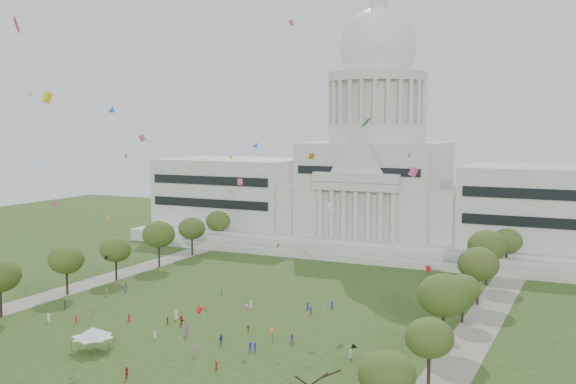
% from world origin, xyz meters
% --- Properties ---
extents(ground, '(400.00, 400.00, 0.00)m').
position_xyz_m(ground, '(0.00, 0.00, 0.00)').
color(ground, '#2E4418').
rests_on(ground, ground).
extents(capitol, '(160.00, 64.50, 91.30)m').
position_xyz_m(capitol, '(0.00, 113.59, 22.30)').
color(capitol, beige).
rests_on(capitol, ground).
extents(path_left, '(8.00, 160.00, 0.04)m').
position_xyz_m(path_left, '(-48.00, 30.00, 0.02)').
color(path_left, gray).
rests_on(path_left, ground).
extents(path_right, '(8.00, 160.00, 0.04)m').
position_xyz_m(path_right, '(48.00, 30.00, 0.02)').
color(path_right, gray).
rests_on(path_right, ground).
extents(row_tree_r_0, '(7.67, 7.67, 10.91)m').
position_xyz_m(row_tree_r_0, '(44.94, -19.59, 7.75)').
color(row_tree_r_0, black).
rests_on(row_tree_r_0, ground).
extents(row_tree_r_1, '(7.58, 7.58, 10.78)m').
position_xyz_m(row_tree_r_1, '(46.22, -1.75, 7.66)').
color(row_tree_r_1, black).
rests_on(row_tree_r_1, ground).
extents(row_tree_l_2, '(8.42, 8.42, 11.97)m').
position_xyz_m(row_tree_l_2, '(-45.04, 17.30, 8.51)').
color(row_tree_l_2, black).
rests_on(row_tree_l_2, ground).
extents(row_tree_r_2, '(9.55, 9.55, 13.58)m').
position_xyz_m(row_tree_r_2, '(44.17, 17.44, 9.66)').
color(row_tree_r_2, black).
rests_on(row_tree_r_2, ground).
extents(row_tree_l_3, '(8.12, 8.12, 11.55)m').
position_xyz_m(row_tree_l_3, '(-44.09, 33.92, 8.21)').
color(row_tree_l_3, black).
rests_on(row_tree_l_3, ground).
extents(row_tree_r_3, '(7.01, 7.01, 9.98)m').
position_xyz_m(row_tree_r_3, '(44.40, 34.48, 7.08)').
color(row_tree_r_3, black).
rests_on(row_tree_r_3, ground).
extents(row_tree_l_4, '(9.29, 9.29, 13.21)m').
position_xyz_m(row_tree_l_4, '(-44.08, 52.42, 9.39)').
color(row_tree_l_4, black).
rests_on(row_tree_l_4, ground).
extents(row_tree_r_4, '(9.19, 9.19, 13.06)m').
position_xyz_m(row_tree_r_4, '(44.76, 50.04, 9.29)').
color(row_tree_r_4, black).
rests_on(row_tree_r_4, ground).
extents(row_tree_l_5, '(8.33, 8.33, 11.85)m').
position_xyz_m(row_tree_l_5, '(-45.22, 71.01, 8.42)').
color(row_tree_l_5, black).
rests_on(row_tree_l_5, ground).
extents(row_tree_r_5, '(9.82, 9.82, 13.96)m').
position_xyz_m(row_tree_r_5, '(43.49, 70.19, 9.93)').
color(row_tree_r_5, black).
rests_on(row_tree_r_5, ground).
extents(row_tree_l_6, '(8.19, 8.19, 11.64)m').
position_xyz_m(row_tree_l_6, '(-46.87, 89.14, 8.27)').
color(row_tree_l_6, black).
rests_on(row_tree_l_6, ground).
extents(row_tree_r_6, '(8.42, 8.42, 11.97)m').
position_xyz_m(row_tree_r_6, '(45.96, 88.13, 8.51)').
color(row_tree_r_6, black).
rests_on(row_tree_r_6, ground).
extents(big_bare_tree, '(6.00, 5.00, 12.80)m').
position_xyz_m(big_bare_tree, '(38.00, -28.00, 8.67)').
color(big_bare_tree, black).
rests_on(big_bare_tree, ground).
extents(event_tent, '(10.18, 10.18, 4.30)m').
position_xyz_m(event_tent, '(-12.20, -11.02, 3.34)').
color(event_tent, '#4C4C4C').
rests_on(event_tent, ground).
extents(person_0, '(0.96, 0.86, 1.64)m').
position_xyz_m(person_0, '(31.10, 4.70, 0.82)').
color(person_0, silver).
rests_on(person_0, ground).
extents(person_2, '(1.03, 0.75, 1.94)m').
position_xyz_m(person_2, '(18.62, 7.53, 0.97)').
color(person_2, '#994C8C').
rests_on(person_2, ground).
extents(person_3, '(0.60, 1.12, 1.70)m').
position_xyz_m(person_3, '(14.40, 0.72, 0.85)').
color(person_3, navy).
rests_on(person_3, ground).
extents(person_4, '(0.88, 1.23, 1.89)m').
position_xyz_m(person_4, '(6.79, 1.80, 0.95)').
color(person_4, navy).
rests_on(person_4, ground).
extents(person_5, '(1.92, 1.39, 1.93)m').
position_xyz_m(person_5, '(-6.55, 8.56, 0.96)').
color(person_5, '#B21E1E').
rests_on(person_5, ground).
extents(person_6, '(0.70, 0.84, 1.47)m').
position_xyz_m(person_6, '(12.84, -9.78, 0.74)').
color(person_6, '#B21E1E').
rests_on(person_6, ground).
extents(person_7, '(0.81, 0.76, 1.80)m').
position_xyz_m(person_7, '(-8.79, -10.73, 0.90)').
color(person_7, '#33723F').
rests_on(person_7, ground).
extents(person_8, '(0.80, 0.61, 1.46)m').
position_xyz_m(person_8, '(-9.44, 7.86, 0.73)').
color(person_8, '#B21E1E').
rests_on(person_8, ground).
extents(person_9, '(0.75, 1.16, 1.66)m').
position_xyz_m(person_9, '(13.60, 0.62, 0.83)').
color(person_9, navy).
rests_on(person_9, ground).
extents(person_10, '(0.81, 1.07, 1.63)m').
position_xyz_m(person_10, '(7.88, 10.25, 0.81)').
color(person_10, olive).
rests_on(person_10, ground).
extents(person_11, '(1.62, 1.66, 1.79)m').
position_xyz_m(person_11, '(1.88, -19.10, 0.89)').
color(person_11, '#B21E1E').
rests_on(person_11, ground).
extents(distant_crowd, '(55.89, 39.42, 1.95)m').
position_xyz_m(distant_crowd, '(-13.26, 14.16, 0.85)').
color(distant_crowd, silver).
rests_on(distant_crowd, ground).
extents(kite_swarm, '(82.12, 100.10, 56.31)m').
position_xyz_m(kite_swarm, '(-1.02, 7.57, 28.65)').
color(kite_swarm, '#E54C8C').
rests_on(kite_swarm, ground).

